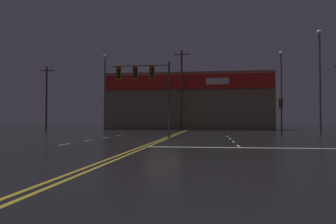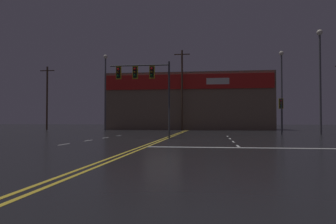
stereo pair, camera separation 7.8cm
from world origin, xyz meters
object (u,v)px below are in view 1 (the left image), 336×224
streetlight_far_left (105,83)px  traffic_signal_corner_northeast (281,108)px  streetlight_median_approach (320,68)px  streetlight_near_left (281,80)px  traffic_signal_median (144,78)px

streetlight_far_left → traffic_signal_corner_northeast: bearing=-27.0°
traffic_signal_corner_northeast → streetlight_far_left: 23.85m
traffic_signal_corner_northeast → streetlight_median_approach: 5.47m
traffic_signal_corner_northeast → streetlight_near_left: size_ratio=0.34×
traffic_signal_median → streetlight_median_approach: 17.84m
streetlight_near_left → streetlight_far_left: bearing=178.7°
streetlight_median_approach → streetlight_far_left: 26.69m
streetlight_median_approach → streetlight_far_left: streetlight_far_left is taller
traffic_signal_median → streetlight_median_approach: size_ratio=0.57×
traffic_signal_median → streetlight_near_left: size_ratio=0.58×
streetlight_near_left → streetlight_median_approach: streetlight_median_approach is taller
traffic_signal_median → traffic_signal_corner_northeast: traffic_signal_median is taller
streetlight_near_left → streetlight_far_left: (-23.12, 0.54, 0.15)m
traffic_signal_median → streetlight_far_left: streetlight_far_left is taller
traffic_signal_median → streetlight_median_approach: bearing=28.6°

